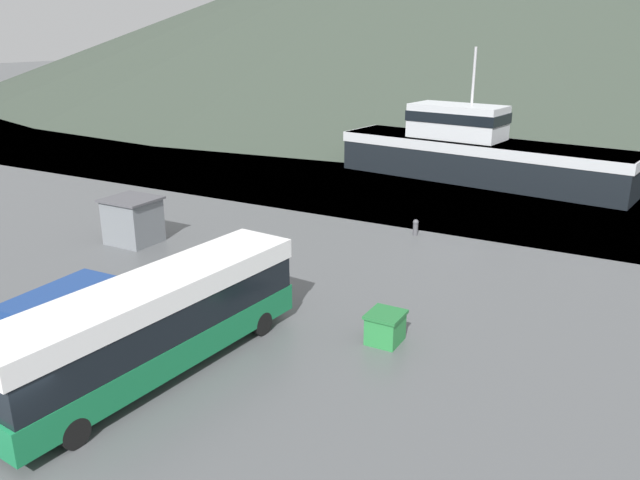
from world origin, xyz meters
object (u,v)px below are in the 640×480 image
tour_bus (156,321)px  fishing_boat (478,152)px  dock_kiosk (133,220)px  delivery_van (77,314)px  storage_bin (385,327)px

tour_bus → fishing_boat: fishing_boat is taller
fishing_boat → dock_kiosk: (-11.89, -23.69, -0.94)m
delivery_van → fishing_boat: size_ratio=0.26×
delivery_van → storage_bin: 11.07m
delivery_van → storage_bin: size_ratio=4.22×
storage_bin → delivery_van: bearing=-149.3°
fishing_boat → dock_kiosk: bearing=-18.9°
tour_bus → dock_kiosk: 14.31m
tour_bus → dock_kiosk: tour_bus is taller
storage_bin → dock_kiosk: dock_kiosk is taller
storage_bin → dock_kiosk: 16.83m
fishing_boat → storage_bin: size_ratio=16.50×
delivery_van → dock_kiosk: size_ratio=2.15×
tour_bus → storage_bin: (5.69, 5.61, -1.28)m
fishing_boat → storage_bin: bearing=16.9°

